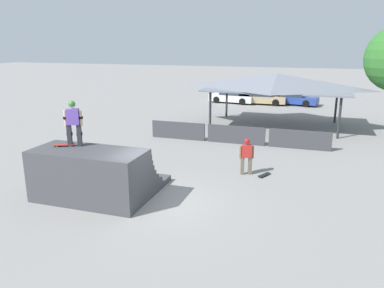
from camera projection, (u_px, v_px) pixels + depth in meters
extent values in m
plane|color=gray|center=(157.00, 203.00, 13.76)|extent=(160.00, 160.00, 0.00)
cube|color=#424247|center=(105.00, 188.00, 14.90)|extent=(4.21, 3.78, 0.24)
cube|color=#424247|center=(98.00, 186.00, 14.41)|extent=(4.21, 2.85, 0.24)
cube|color=#424247|center=(95.00, 182.00, 14.19)|extent=(4.21, 2.50, 0.24)
cube|color=#424247|center=(93.00, 177.00, 14.02)|extent=(4.21, 2.27, 0.24)
cube|color=#424247|center=(91.00, 171.00, 13.88)|extent=(4.21, 2.11, 0.24)
cube|color=#424247|center=(90.00, 166.00, 13.76)|extent=(4.21, 1.99, 0.24)
cube|color=#424247|center=(89.00, 160.00, 13.66)|extent=(4.21, 1.91, 0.24)
cube|color=#424247|center=(88.00, 154.00, 13.58)|extent=(4.21, 1.86, 0.24)
cylinder|color=silver|center=(101.00, 145.00, 14.40)|extent=(4.13, 0.07, 0.07)
cube|color=#2D2D33|center=(79.00, 135.00, 14.00)|extent=(0.20, 0.20, 0.83)
cube|color=black|center=(79.00, 134.00, 14.02)|extent=(0.23, 0.20, 0.12)
cube|color=#2D2D33|center=(70.00, 135.00, 13.98)|extent=(0.20, 0.20, 0.83)
cube|color=black|center=(70.00, 134.00, 14.00)|extent=(0.23, 0.20, 0.12)
cube|color=#6B4CB7|center=(73.00, 117.00, 13.81)|extent=(0.50, 0.38, 0.59)
cylinder|color=beige|center=(81.00, 118.00, 13.84)|extent=(0.14, 0.14, 0.59)
cylinder|color=black|center=(81.00, 118.00, 13.83)|extent=(0.22, 0.22, 0.09)
cylinder|color=beige|center=(65.00, 118.00, 13.80)|extent=(0.14, 0.14, 0.59)
cylinder|color=black|center=(65.00, 118.00, 13.80)|extent=(0.22, 0.22, 0.09)
sphere|color=beige|center=(72.00, 105.00, 13.69)|extent=(0.23, 0.23, 0.23)
sphere|color=#337F33|center=(72.00, 104.00, 13.68)|extent=(0.26, 0.26, 0.26)
cylinder|color=green|center=(71.00, 145.00, 14.15)|extent=(0.06, 0.05, 0.05)
cylinder|color=green|center=(70.00, 146.00, 14.02)|extent=(0.06, 0.05, 0.05)
cylinder|color=green|center=(58.00, 145.00, 14.10)|extent=(0.06, 0.05, 0.05)
cylinder|color=green|center=(57.00, 146.00, 13.96)|extent=(0.06, 0.05, 0.05)
cube|color=#B22323|center=(64.00, 145.00, 14.05)|extent=(0.79, 0.51, 0.02)
cube|color=#B22323|center=(74.00, 144.00, 14.08)|extent=(0.17, 0.22, 0.02)
cube|color=#6B6051|center=(242.00, 166.00, 16.65)|extent=(0.19, 0.19, 0.80)
cube|color=#6B6051|center=(250.00, 166.00, 16.68)|extent=(0.19, 0.19, 0.80)
cube|color=red|center=(247.00, 151.00, 16.49)|extent=(0.48, 0.36, 0.56)
cylinder|color=brown|center=(241.00, 152.00, 16.48)|extent=(0.14, 0.14, 0.56)
cylinder|color=brown|center=(253.00, 152.00, 16.52)|extent=(0.14, 0.14, 0.56)
sphere|color=brown|center=(247.00, 142.00, 16.38)|extent=(0.22, 0.22, 0.22)
sphere|color=#B21919|center=(247.00, 141.00, 16.37)|extent=(0.25, 0.25, 0.25)
cylinder|color=green|center=(263.00, 177.00, 16.33)|extent=(0.05, 0.06, 0.05)
cylinder|color=green|center=(260.00, 176.00, 16.42)|extent=(0.05, 0.06, 0.05)
cylinder|color=green|center=(269.00, 174.00, 16.67)|extent=(0.05, 0.06, 0.05)
cylinder|color=green|center=(266.00, 174.00, 16.76)|extent=(0.05, 0.06, 0.05)
cube|color=black|center=(264.00, 175.00, 16.53)|extent=(0.50, 0.78, 0.02)
cube|color=black|center=(260.00, 176.00, 16.28)|extent=(0.22, 0.17, 0.02)
cube|color=#3D3D42|center=(178.00, 130.00, 22.79)|extent=(3.36, 0.12, 1.05)
cube|color=#3D3D42|center=(236.00, 135.00, 21.71)|extent=(3.36, 0.12, 1.05)
cube|color=#3D3D42|center=(300.00, 140.00, 20.63)|extent=(3.36, 0.12, 1.05)
cylinder|color=#2D2D33|center=(210.00, 111.00, 25.12)|extent=(0.16, 0.16, 2.57)
cylinder|color=#2D2D33|center=(339.00, 118.00, 22.67)|extent=(0.16, 0.16, 2.57)
cylinder|color=#2D2D33|center=(227.00, 100.00, 29.60)|extent=(0.16, 0.16, 2.57)
cylinder|color=#2D2D33|center=(336.00, 106.00, 27.14)|extent=(0.16, 0.16, 2.57)
cube|color=slate|center=(277.00, 89.00, 25.78)|extent=(9.57, 5.74, 0.10)
pyramid|color=slate|center=(277.00, 81.00, 25.64)|extent=(9.38, 5.63, 1.00)
cube|color=silver|center=(232.00, 98.00, 36.45)|extent=(4.53, 2.34, 0.62)
cube|color=#283342|center=(231.00, 92.00, 36.36)|extent=(2.19, 1.74, 0.46)
cube|color=silver|center=(231.00, 90.00, 36.30)|extent=(2.10, 1.69, 0.04)
cylinder|color=black|center=(248.00, 99.00, 36.62)|extent=(0.66, 0.29, 0.64)
cylinder|color=black|center=(243.00, 102.00, 35.24)|extent=(0.66, 0.29, 0.64)
cylinder|color=black|center=(223.00, 98.00, 37.75)|extent=(0.66, 0.29, 0.64)
cylinder|color=black|center=(217.00, 100.00, 36.37)|extent=(0.66, 0.29, 0.64)
cube|color=tan|center=(262.00, 99.00, 35.67)|extent=(4.43, 1.75, 0.62)
cube|color=#283342|center=(261.00, 93.00, 35.56)|extent=(2.06, 1.45, 0.46)
cube|color=tan|center=(261.00, 91.00, 35.50)|extent=(1.97, 1.41, 0.04)
cylinder|color=black|center=(277.00, 100.00, 36.03)|extent=(0.64, 0.21, 0.64)
cylinder|color=black|center=(276.00, 103.00, 34.61)|extent=(0.64, 0.21, 0.64)
cylinder|color=black|center=(249.00, 99.00, 36.81)|extent=(0.64, 0.21, 0.64)
cylinder|color=black|center=(247.00, 101.00, 35.39)|extent=(0.64, 0.21, 0.64)
cube|color=navy|center=(294.00, 100.00, 35.28)|extent=(4.61, 2.47, 0.62)
cube|color=#283342|center=(293.00, 94.00, 35.19)|extent=(2.25, 1.76, 0.46)
cube|color=navy|center=(293.00, 91.00, 35.13)|extent=(2.16, 1.71, 0.04)
cylinder|color=black|center=(310.00, 101.00, 35.32)|extent=(0.67, 0.32, 0.64)
cylinder|color=black|center=(306.00, 104.00, 34.06)|extent=(0.67, 0.32, 0.64)
cylinder|color=black|center=(282.00, 99.00, 36.58)|extent=(0.67, 0.32, 0.64)
cylinder|color=black|center=(277.00, 101.00, 35.32)|extent=(0.67, 0.32, 0.64)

